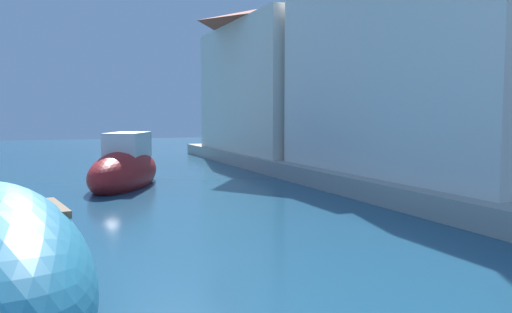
# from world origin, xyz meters

# --- Properties ---
(quay_promenade) EXTENTS (44.00, 32.00, 0.50)m
(quay_promenade) POSITION_xyz_m (4.32, -0.37, 0.25)
(quay_promenade) COLOR #ADA89E
(quay_promenade) RESTS_ON ground
(moored_boat_3) EXTENTS (3.25, 4.70, 1.84)m
(moored_boat_3) POSITION_xyz_m (5.18, 10.54, 0.47)
(moored_boat_3) COLOR #B21E1E
(moored_boat_3) RESTS_ON ground
(waterfront_building_main) EXTENTS (5.31, 9.59, 7.64)m
(waterfront_building_main) POSITION_xyz_m (13.00, 6.52, 4.37)
(waterfront_building_main) COLOR white
(waterfront_building_main) RESTS_ON quay_promenade
(waterfront_building_annex) EXTENTS (5.96, 9.22, 6.29)m
(waterfront_building_annex) POSITION_xyz_m (13.00, 15.65, 3.70)
(waterfront_building_annex) COLOR silver
(waterfront_building_annex) RESTS_ON quay_promenade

